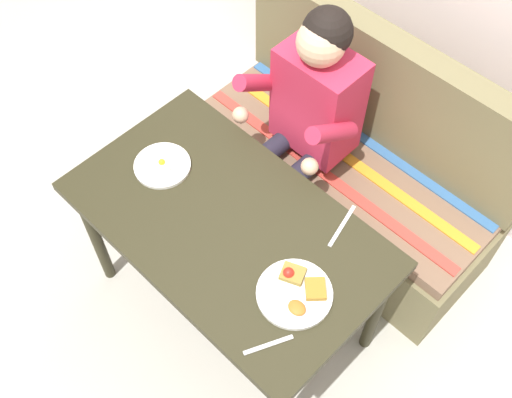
# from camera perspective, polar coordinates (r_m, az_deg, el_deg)

# --- Properties ---
(ground_plane) EXTENTS (8.00, 8.00, 0.00)m
(ground_plane) POSITION_cam_1_polar(r_m,az_deg,el_deg) (2.93, -2.08, -9.73)
(ground_plane) COLOR #ADAA9F
(table) EXTENTS (1.20, 0.70, 0.73)m
(table) POSITION_cam_1_polar(r_m,az_deg,el_deg) (2.36, -2.56, -3.13)
(table) COLOR #2D2A19
(table) RESTS_ON ground
(couch) EXTENTS (1.44, 0.56, 1.00)m
(couch) POSITION_cam_1_polar(r_m,az_deg,el_deg) (2.96, 8.38, 2.72)
(couch) COLOR #6C6544
(couch) RESTS_ON ground
(person) EXTENTS (0.45, 0.61, 1.21)m
(person) POSITION_cam_1_polar(r_m,az_deg,el_deg) (2.61, 4.56, 7.80)
(person) COLOR #BE2844
(person) RESTS_ON ground
(plate_breakfast) EXTENTS (0.26, 0.26, 0.05)m
(plate_breakfast) POSITION_cam_1_polar(r_m,az_deg,el_deg) (2.14, 3.63, -8.38)
(plate_breakfast) COLOR white
(plate_breakfast) RESTS_ON table
(plate_eggs) EXTENTS (0.22, 0.22, 0.04)m
(plate_eggs) POSITION_cam_1_polar(r_m,az_deg,el_deg) (2.45, -8.52, 3.04)
(plate_eggs) COLOR white
(plate_eggs) RESTS_ON table
(fork) EXTENTS (0.09, 0.16, 0.00)m
(fork) POSITION_cam_1_polar(r_m,az_deg,el_deg) (2.07, 1.13, -13.11)
(fork) COLOR silver
(fork) RESTS_ON table
(knife) EXTENTS (0.06, 0.20, 0.00)m
(knife) POSITION_cam_1_polar(r_m,az_deg,el_deg) (2.30, 7.82, -2.43)
(knife) COLOR silver
(knife) RESTS_ON table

